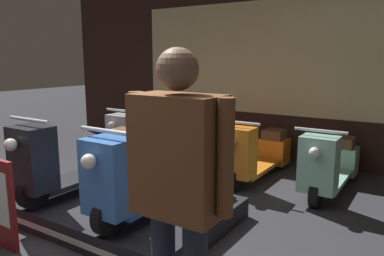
# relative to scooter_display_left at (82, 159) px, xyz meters

# --- Properties ---
(shop_wall_back) EXTENTS (8.27, 0.09, 3.20)m
(shop_wall_back) POSITION_rel_scooter_display_left_xyz_m (0.86, 2.98, 1.07)
(shop_wall_back) COLOR #331E19
(shop_wall_back) RESTS_ON ground_plane
(display_platform) EXTENTS (2.12, 1.41, 0.20)m
(display_platform) POSITION_rel_scooter_display_left_xyz_m (0.48, 0.03, -0.43)
(display_platform) COLOR black
(display_platform) RESTS_ON ground_plane
(scooter_display_left) EXTENTS (0.53, 1.60, 0.83)m
(scooter_display_left) POSITION_rel_scooter_display_left_xyz_m (0.00, 0.00, 0.00)
(scooter_display_left) COLOR black
(scooter_display_left) RESTS_ON display_platform
(scooter_display_right) EXTENTS (0.53, 1.60, 0.83)m
(scooter_display_right) POSITION_rel_scooter_display_left_xyz_m (0.95, 0.00, 0.00)
(scooter_display_right) COLOR black
(scooter_display_right) RESTS_ON display_platform
(scooter_backrow_0) EXTENTS (0.53, 1.60, 0.83)m
(scooter_backrow_0) POSITION_rel_scooter_display_left_xyz_m (-0.74, 1.91, -0.20)
(scooter_backrow_0) COLOR black
(scooter_backrow_0) RESTS_ON ground_plane
(scooter_backrow_1) EXTENTS (0.53, 1.60, 0.83)m
(scooter_backrow_1) POSITION_rel_scooter_display_left_xyz_m (0.19, 1.91, -0.20)
(scooter_backrow_1) COLOR black
(scooter_backrow_1) RESTS_ON ground_plane
(scooter_backrow_2) EXTENTS (0.53, 1.60, 0.83)m
(scooter_backrow_2) POSITION_rel_scooter_display_left_xyz_m (1.11, 1.91, -0.20)
(scooter_backrow_2) COLOR black
(scooter_backrow_2) RESTS_ON ground_plane
(scooter_backrow_3) EXTENTS (0.53, 1.60, 0.83)m
(scooter_backrow_3) POSITION_rel_scooter_display_left_xyz_m (2.03, 1.91, -0.20)
(scooter_backrow_3) COLOR black
(scooter_backrow_3) RESTS_ON ground_plane
(person_right_browsing) EXTENTS (0.61, 0.25, 1.60)m
(person_right_browsing) POSITION_rel_scooter_display_left_xyz_m (1.93, -1.03, 0.42)
(person_right_browsing) COLOR #232838
(person_right_browsing) RESTS_ON ground_plane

